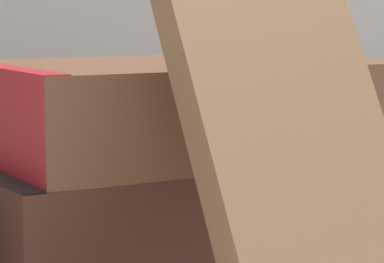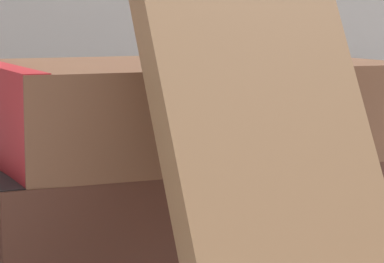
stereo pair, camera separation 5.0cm
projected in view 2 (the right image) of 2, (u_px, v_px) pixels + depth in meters
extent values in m
plane|color=silver|center=(263.00, 262.00, 0.45)|extent=(3.00, 3.00, 0.00)
cube|color=#422319|center=(174.00, 196.00, 0.49)|extent=(0.23, 0.16, 0.05)
cube|color=brown|center=(186.00, 107.00, 0.47)|extent=(0.21, 0.14, 0.05)
cube|color=maroon|center=(4.00, 115.00, 0.44)|extent=(0.01, 0.13, 0.05)
cube|color=brown|center=(268.00, 144.00, 0.36)|extent=(0.09, 0.08, 0.14)
cylinder|color=silver|center=(259.00, 55.00, 0.48)|extent=(0.04, 0.04, 0.01)
torus|color=silver|center=(259.00, 55.00, 0.48)|extent=(0.05, 0.05, 0.01)
sphere|color=silver|center=(240.00, 53.00, 0.50)|extent=(0.01, 0.01, 0.01)
torus|color=black|center=(85.00, 201.00, 0.59)|extent=(0.06, 0.06, 0.00)
cylinder|color=black|center=(40.00, 202.00, 0.59)|extent=(0.02, 0.01, 0.00)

